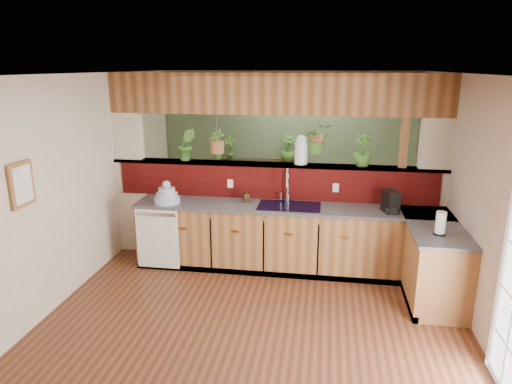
% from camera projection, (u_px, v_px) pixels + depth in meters
% --- Properties ---
extents(ground, '(4.60, 7.00, 0.01)m').
position_uv_depth(ground, '(260.00, 302.00, 5.36)').
color(ground, '#552C1A').
rests_on(ground, ground).
extents(ceiling, '(4.60, 7.00, 0.01)m').
position_uv_depth(ceiling, '(260.00, 74.00, 4.66)').
color(ceiling, brown).
rests_on(ceiling, ground).
extents(wall_back, '(4.60, 0.02, 2.60)m').
position_uv_depth(wall_back, '(288.00, 144.00, 8.34)').
color(wall_back, beige).
rests_on(wall_back, ground).
extents(wall_left, '(0.02, 7.00, 2.60)m').
position_uv_depth(wall_left, '(66.00, 188.00, 5.35)').
color(wall_left, beige).
rests_on(wall_left, ground).
extents(wall_right, '(0.02, 7.00, 2.60)m').
position_uv_depth(wall_right, '(482.00, 206.00, 4.67)').
color(wall_right, beige).
rests_on(wall_right, ground).
extents(pass_through_partition, '(4.60, 0.21, 2.60)m').
position_uv_depth(pass_through_partition, '(276.00, 177.00, 6.32)').
color(pass_through_partition, beige).
rests_on(pass_through_partition, ground).
extents(pass_through_ledge, '(4.60, 0.21, 0.04)m').
position_uv_depth(pass_through_ledge, '(274.00, 165.00, 6.28)').
color(pass_through_ledge, brown).
rests_on(pass_through_ledge, ground).
extents(header_beam, '(4.60, 0.15, 0.55)m').
position_uv_depth(header_beam, '(275.00, 94.00, 6.02)').
color(header_beam, brown).
rests_on(header_beam, ground).
extents(sage_backwall, '(4.55, 0.02, 2.55)m').
position_uv_depth(sage_backwall, '(288.00, 144.00, 8.32)').
color(sage_backwall, '#526A48').
rests_on(sage_backwall, ground).
extents(countertop, '(4.14, 1.52, 0.90)m').
position_uv_depth(countertop, '(333.00, 243.00, 5.94)').
color(countertop, brown).
rests_on(countertop, ground).
extents(dishwasher, '(0.58, 0.03, 0.82)m').
position_uv_depth(dishwasher, '(157.00, 239.00, 6.09)').
color(dishwasher, white).
rests_on(dishwasher, ground).
extents(navy_sink, '(0.82, 0.50, 0.18)m').
position_uv_depth(navy_sink, '(289.00, 212.00, 6.03)').
color(navy_sink, black).
rests_on(navy_sink, countertop).
extents(framed_print, '(0.04, 0.35, 0.45)m').
position_uv_depth(framed_print, '(22.00, 184.00, 4.52)').
color(framed_print, brown).
rests_on(framed_print, wall_left).
extents(faucet, '(0.21, 0.21, 0.48)m').
position_uv_depth(faucet, '(287.00, 184.00, 6.09)').
color(faucet, '#B7B7B2').
rests_on(faucet, countertop).
extents(dish_stack, '(0.35, 0.35, 0.31)m').
position_uv_depth(dish_stack, '(167.00, 196.00, 6.12)').
color(dish_stack, '#A0B2CE').
rests_on(dish_stack, countertop).
extents(soap_dispenser, '(0.11, 0.11, 0.18)m').
position_uv_depth(soap_dispenser, '(246.00, 195.00, 6.17)').
color(soap_dispenser, '#342413').
rests_on(soap_dispenser, countertop).
extents(coffee_maker, '(0.15, 0.25, 0.28)m').
position_uv_depth(coffee_maker, '(391.00, 202.00, 5.72)').
color(coffee_maker, black).
rests_on(coffee_maker, countertop).
extents(paper_towel, '(0.13, 0.13, 0.28)m').
position_uv_depth(paper_towel, '(440.00, 224.00, 4.96)').
color(paper_towel, black).
rests_on(paper_towel, countertop).
extents(glass_jar, '(0.18, 0.18, 0.39)m').
position_uv_depth(glass_jar, '(301.00, 150.00, 6.17)').
color(glass_jar, silver).
rests_on(glass_jar, pass_through_ledge).
extents(ledge_plant_left, '(0.30, 0.27, 0.46)m').
position_uv_depth(ledge_plant_left, '(187.00, 144.00, 6.40)').
color(ledge_plant_left, '#376924').
rests_on(ledge_plant_left, pass_through_ledge).
extents(ledge_plant_right, '(0.27, 0.27, 0.42)m').
position_uv_depth(ledge_plant_right, '(363.00, 150.00, 6.04)').
color(ledge_plant_right, '#376924').
rests_on(ledge_plant_right, pass_through_ledge).
extents(hanging_plant_a, '(0.26, 0.22, 0.54)m').
position_uv_depth(hanging_plant_a, '(217.00, 135.00, 6.29)').
color(hanging_plant_a, brown).
rests_on(hanging_plant_a, header_beam).
extents(hanging_plant_b, '(0.44, 0.41, 0.52)m').
position_uv_depth(hanging_plant_b, '(318.00, 126.00, 6.05)').
color(hanging_plant_b, brown).
rests_on(hanging_plant_b, header_beam).
extents(shelving_console, '(1.62, 0.69, 1.05)m').
position_uv_depth(shelving_console, '(261.00, 189.00, 8.39)').
color(shelving_console, black).
rests_on(shelving_console, ground).
extents(shelf_plant_a, '(0.24, 0.17, 0.43)m').
position_uv_depth(shelf_plant_a, '(229.00, 148.00, 8.28)').
color(shelf_plant_a, '#376924').
rests_on(shelf_plant_a, shelving_console).
extents(shelf_plant_b, '(0.34, 0.34, 0.48)m').
position_uv_depth(shelf_plant_b, '(288.00, 148.00, 8.11)').
color(shelf_plant_b, '#376924').
rests_on(shelf_plant_b, shelving_console).
extents(floor_plant, '(0.78, 0.72, 0.72)m').
position_uv_depth(floor_plant, '(319.00, 217.00, 7.24)').
color(floor_plant, '#376924').
rests_on(floor_plant, ground).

